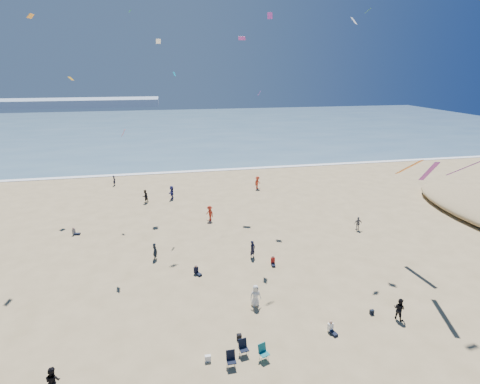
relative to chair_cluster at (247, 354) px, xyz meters
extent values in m
plane|color=tan|center=(-1.09, -1.49, -0.50)|extent=(220.00, 220.00, 0.00)
cube|color=#476B84|center=(-1.09, 93.51, -0.47)|extent=(220.00, 100.00, 0.06)
cube|color=white|center=(-1.09, 43.51, -0.46)|extent=(220.00, 1.20, 0.08)
cube|color=#7A8EA8|center=(-61.09, 168.51, 1.10)|extent=(110.00, 20.00, 3.20)
imported|color=black|center=(11.08, 1.78, 0.29)|extent=(0.91, 0.97, 1.59)
imported|color=black|center=(-10.46, -0.29, 0.35)|extent=(1.05, 1.00, 1.71)
imported|color=black|center=(-6.90, 29.39, 0.35)|extent=(1.04, 1.05, 1.71)
imported|color=silver|center=(1.79, 5.18, 0.33)|extent=(0.85, 0.59, 1.67)
imported|color=black|center=(-11.66, 37.96, 0.25)|extent=(0.43, 0.59, 1.51)
imported|color=gray|center=(15.66, 16.10, 0.24)|extent=(0.88, 0.40, 1.48)
imported|color=red|center=(8.64, 32.29, 0.40)|extent=(1.32, 1.28, 1.81)
imported|color=black|center=(-5.45, 13.82, 0.27)|extent=(0.63, 0.68, 1.55)
imported|color=navy|center=(-3.52, 30.24, 0.39)|extent=(0.88, 1.72, 1.77)
imported|color=black|center=(3.24, 12.29, 0.33)|extent=(0.72, 0.68, 1.66)
imported|color=#A22717|center=(0.50, 21.86, 0.37)|extent=(1.14, 1.29, 1.73)
cube|color=white|center=(-2.24, 0.42, -0.30)|extent=(0.35, 0.20, 0.40)
cube|color=black|center=(-0.07, 1.90, -0.31)|extent=(0.30, 0.22, 0.38)
cube|color=black|center=(9.57, 2.59, -0.33)|extent=(0.28, 0.18, 0.34)
cube|color=white|center=(-4.01, 31.03, 18.97)|extent=(0.62, 0.63, 0.50)
cube|color=#3F9521|center=(14.83, 16.88, 20.90)|extent=(0.64, 0.63, 0.41)
cube|color=#1D951B|center=(-7.01, 31.75, 22.22)|extent=(0.39, 0.52, 0.32)
cube|color=#592792|center=(4.50, 15.80, 13.82)|extent=(0.52, 0.83, 0.42)
cube|color=white|center=(12.88, 15.59, 19.87)|extent=(0.76, 0.76, 0.57)
cube|color=orange|center=(-14.41, 19.96, 20.11)|extent=(0.44, 0.88, 0.35)
cube|color=purple|center=(8.37, 26.69, 21.50)|extent=(0.61, 0.48, 0.66)
cube|color=yellow|center=(-14.11, 30.35, 14.81)|extent=(0.66, 0.67, 0.41)
cube|color=#882C8D|center=(5.77, 29.55, 19.32)|extent=(0.89, 0.59, 0.41)
cube|color=red|center=(-7.33, 15.16, 10.78)|extent=(0.34, 0.76, 0.55)
cube|color=#10B2DB|center=(-2.57, 23.82, 15.37)|extent=(0.33, 0.70, 0.41)
cube|color=#7D238C|center=(15.08, 6.05, 8.66)|extent=(0.35, 3.14, 2.21)
cube|color=orange|center=(16.76, 10.65, 7.76)|extent=(0.35, 2.64, 1.87)
camera|label=1|loc=(-3.89, -17.41, 15.92)|focal=28.00mm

